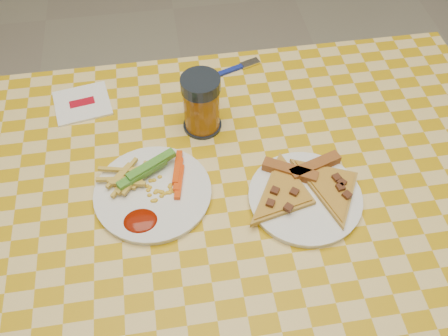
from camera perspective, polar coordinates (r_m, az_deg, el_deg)
The scene contains 9 objects.
ground at distance 1.67m, azimuth 0.06°, elevation -18.38°, with size 8.00×8.00×0.00m, color #BBB296.
table at distance 1.05m, azimuth 0.10°, elevation -5.69°, with size 1.28×0.88×0.76m.
plate_left at distance 1.00m, azimuth -8.11°, elevation -2.93°, with size 0.23×0.23×0.01m, color white.
plate_right at distance 1.00m, azimuth 9.23°, elevation -3.43°, with size 0.22×0.22×0.01m, color white.
fries_veggies at distance 1.00m, azimuth -8.77°, elevation -1.67°, with size 0.20×0.18×0.04m.
pizza_slices at distance 0.99m, azimuth 9.31°, elevation -2.17°, with size 0.31×0.26×0.02m.
drink_glass at distance 1.07m, azimuth -2.59°, elevation 7.30°, with size 0.09×0.09×0.14m.
napkin at distance 1.20m, azimuth -15.89°, elevation 7.12°, with size 0.14×0.13×0.01m.
fork at distance 1.24m, azimuth 0.87°, elevation 11.18°, with size 0.15×0.07×0.01m.
Camera 1 is at (-0.09, -0.56, 1.57)m, focal length 40.00 mm.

